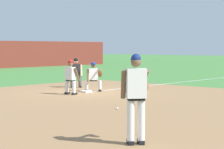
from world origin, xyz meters
name	(u,v)px	position (x,y,z in m)	size (l,w,h in m)	color
ground_plane	(86,93)	(0.00, 0.00, 0.00)	(160.00, 160.00, 0.00)	#47843D
infield_dirt_patch	(102,109)	(-3.24, -4.05, 0.00)	(18.00, 18.00, 0.01)	#9E754C
foul_line_stripe	(192,81)	(8.68, 0.00, 0.01)	(17.35, 0.10, 0.00)	white
first_base_bag	(86,92)	(0.00, 0.00, 0.04)	(0.38, 0.38, 0.09)	white
baseball	(117,108)	(-2.97, -4.47, 0.04)	(0.07, 0.07, 0.07)	white
pitcher	(136,93)	(-6.44, -8.08, 1.06)	(0.85, 0.54, 1.86)	black
first_baseman	(94,75)	(0.53, 0.04, 0.73)	(0.71, 1.09, 1.34)	black
baserunner	(70,76)	(-1.00, -0.09, 0.79)	(0.47, 0.62, 1.46)	black
umpire	(76,72)	(1.31, 2.05, 0.79)	(0.68, 0.65, 1.46)	black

